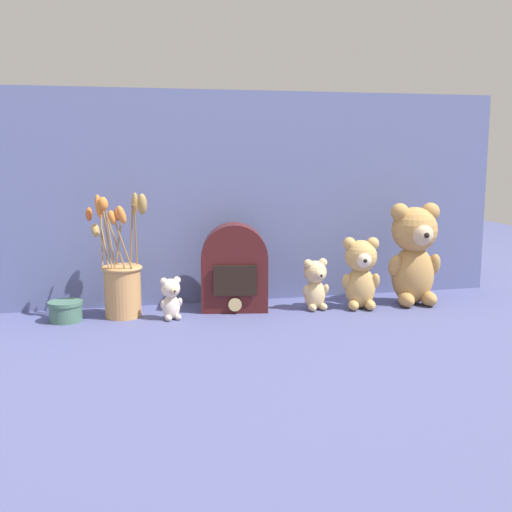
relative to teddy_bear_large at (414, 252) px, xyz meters
The scene contains 9 objects.
ground_plane 0.50m from the teddy_bear_large, behind, with size 4.00×4.00×0.00m, color #4C5184.
backdrop_wall 0.52m from the teddy_bear_large, 160.68° to the left, with size 1.59×0.02×0.62m.
teddy_bear_large is the anchor object (origin of this frame).
teddy_bear_medium 0.18m from the teddy_bear_large, behind, with size 0.11×0.10×0.21m.
teddy_bear_small 0.31m from the teddy_bear_large, behind, with size 0.08×0.07×0.15m.
teddy_bear_tiny 0.72m from the teddy_bear_large, behind, with size 0.06×0.06×0.12m.
flower_vase 0.84m from the teddy_bear_large, behind, with size 0.16×0.13×0.34m.
vintage_radio 0.53m from the teddy_bear_large, behind, with size 0.20×0.12×0.25m.
decorative_tin_tall 1.00m from the teddy_bear_large, behind, with size 0.09×0.09×0.05m.
Camera 1 is at (-0.40, -1.69, 0.45)m, focal length 45.00 mm.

